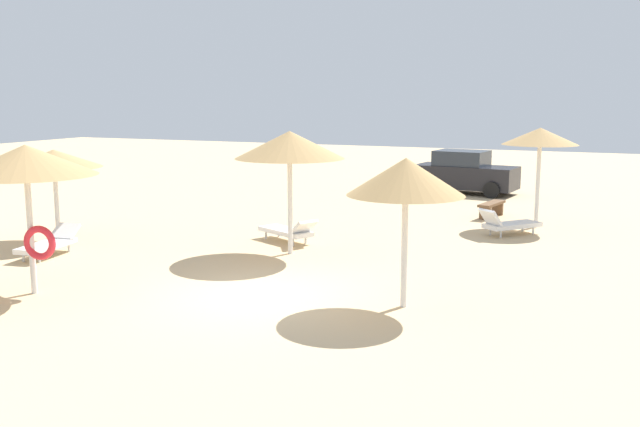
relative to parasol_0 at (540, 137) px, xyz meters
name	(u,v)px	position (x,y,z in m)	size (l,w,h in m)	color
ground_plane	(261,295)	(-4.16, -9.88, -2.72)	(80.00, 80.00, 0.00)	#D1B284
parasol_0	(540,137)	(0.00, 0.00, 0.00)	(2.24, 2.24, 2.99)	silver
parasol_1	(290,145)	(-5.26, -6.22, 0.01)	(2.73, 2.73, 3.09)	silver
parasol_2	(54,159)	(-11.73, -7.38, -0.46)	(2.54, 2.54, 2.51)	silver
parasol_4	(406,177)	(-1.30, -9.50, -0.25)	(2.20, 2.20, 2.83)	silver
parasol_5	(26,162)	(-8.43, -11.57, -0.05)	(2.76, 2.76, 3.01)	silver
lounger_0	(508,224)	(-0.57, -1.62, -2.40)	(1.68, 1.83, 0.80)	white
lounger_1	(289,231)	(-5.91, -4.97, -2.40)	(1.98, 1.41, 0.72)	white
lounger_2	(50,243)	(-10.67, -8.80, -2.41)	(0.91, 1.97, 0.68)	white
bench_0	(492,207)	(-1.55, 1.22, -2.38)	(0.68, 1.55, 0.49)	brown
parked_car	(465,173)	(-3.59, 6.62, -1.90)	(4.18, 2.38, 1.72)	black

